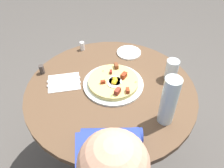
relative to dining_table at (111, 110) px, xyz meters
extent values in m
plane|color=#4C4742|center=(0.00, 0.00, -0.56)|extent=(6.00, 6.00, 0.00)
cylinder|color=brown|center=(0.00, 0.00, 0.16)|extent=(0.90, 0.90, 0.03)
cylinder|color=#333338|center=(0.00, 0.00, -0.21)|extent=(0.11, 0.11, 0.70)
cylinder|color=#333338|center=(0.00, 0.00, -0.54)|extent=(0.41, 0.41, 0.02)
sphere|color=tan|center=(0.60, -0.05, 0.48)|extent=(0.19, 0.19, 0.19)
cylinder|color=navy|center=(0.32, -0.03, 0.20)|extent=(0.09, 0.27, 0.07)
cylinder|color=silver|center=(-0.03, 0.02, 0.18)|extent=(0.32, 0.32, 0.01)
cylinder|color=tan|center=(-0.03, 0.02, 0.20)|extent=(0.27, 0.27, 0.02)
cylinder|color=white|center=(-0.03, 0.02, 0.21)|extent=(0.06, 0.06, 0.01)
sphere|color=yellow|center=(-0.03, 0.02, 0.22)|extent=(0.03, 0.03, 0.03)
cylinder|color=white|center=(0.00, 0.02, 0.21)|extent=(0.07, 0.07, 0.01)
sphere|color=yellow|center=(0.00, 0.02, 0.22)|extent=(0.03, 0.03, 0.03)
cylinder|color=white|center=(-0.02, 0.03, 0.21)|extent=(0.07, 0.07, 0.01)
sphere|color=yellow|center=(-0.02, 0.03, 0.22)|extent=(0.03, 0.03, 0.03)
cube|color=maroon|center=(-0.01, -0.04, 0.22)|extent=(0.02, 0.03, 0.02)
cube|color=maroon|center=(0.07, 0.08, 0.22)|extent=(0.03, 0.02, 0.02)
cube|color=maroon|center=(-0.04, 0.08, 0.22)|extent=(0.04, 0.04, 0.03)
cube|color=maroon|center=(-0.09, 0.01, 0.21)|extent=(0.02, 0.02, 0.02)
cube|color=brown|center=(-0.13, 0.05, 0.22)|extent=(0.04, 0.02, 0.02)
cube|color=maroon|center=(0.07, 0.03, 0.22)|extent=(0.04, 0.04, 0.03)
cube|color=#387F2D|center=(0.00, 0.01, 0.21)|extent=(0.00, 0.01, 0.00)
cube|color=#387F2D|center=(0.00, 0.13, 0.21)|extent=(0.01, 0.01, 0.00)
cube|color=#387F2D|center=(0.01, 0.05, 0.21)|extent=(0.00, 0.01, 0.00)
cube|color=#387F2D|center=(0.09, -0.01, 0.21)|extent=(0.01, 0.00, 0.00)
cube|color=#387F2D|center=(-0.11, -0.03, 0.21)|extent=(0.01, 0.01, 0.00)
cylinder|color=white|center=(-0.31, 0.15, 0.18)|extent=(0.15, 0.15, 0.01)
cube|color=white|center=(-0.08, -0.25, 0.17)|extent=(0.15, 0.18, 0.00)
cube|color=silver|center=(-0.06, -0.25, 0.18)|extent=(0.03, 0.18, 0.00)
cube|color=silver|center=(-0.09, -0.25, 0.18)|extent=(0.03, 0.18, 0.00)
cylinder|color=silver|center=(-0.05, 0.34, 0.23)|extent=(0.07, 0.07, 0.12)
cylinder|color=silver|center=(0.23, 0.23, 0.30)|extent=(0.07, 0.07, 0.25)
cylinder|color=white|center=(-0.38, -0.14, 0.20)|extent=(0.03, 0.03, 0.06)
cylinder|color=#3F3833|center=(-0.17, -0.37, 0.20)|extent=(0.03, 0.03, 0.05)
camera|label=1|loc=(0.89, -0.09, 1.05)|focal=38.03mm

